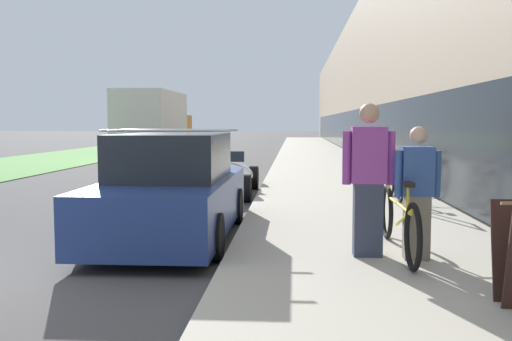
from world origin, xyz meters
The scene contains 13 objects.
sidewalk_slab centered at (5.44, 21.00, 0.07)m, with size 3.74×70.00×0.15m.
storefront_facade centered at (12.35, 29.00, 3.72)m, with size 10.01×70.00×7.45m.
lawn_strip centered at (-6.85, 25.00, 0.01)m, with size 5.77×70.00×0.03m.
tandem_bicycle centered at (5.64, 1.55, 0.54)m, with size 0.52×2.43×0.92m.
person_rider centered at (5.79, 1.25, 0.91)m, with size 0.52×0.20×1.52m.
person_bystander centered at (5.25, 1.39, 1.05)m, with size 0.61×0.24×1.79m.
bike_rack_hoop centered at (6.54, 4.94, 0.66)m, with size 0.05×0.60×0.84m.
cruiser_bike_nearest centered at (6.47, 6.48, 0.51)m, with size 0.52×1.73×0.84m.
cruiser_bike_middle centered at (6.84, 8.53, 0.54)m, with size 0.52×1.71×0.93m.
cruiser_bike_farthest centered at (6.49, 10.92, 0.55)m, with size 0.52×1.72×0.95m.
parked_sedan_curbside centered at (2.60, 2.94, 0.70)m, with size 1.83×4.40×1.62m.
vintage_roadster_curbside centered at (2.59, 8.12, 0.44)m, with size 1.72×4.22×1.01m.
moving_truck centered at (-2.10, 20.89, 1.57)m, with size 2.30×7.42×3.11m.
Camera 1 is at (4.39, -5.30, 1.71)m, focal length 40.00 mm.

